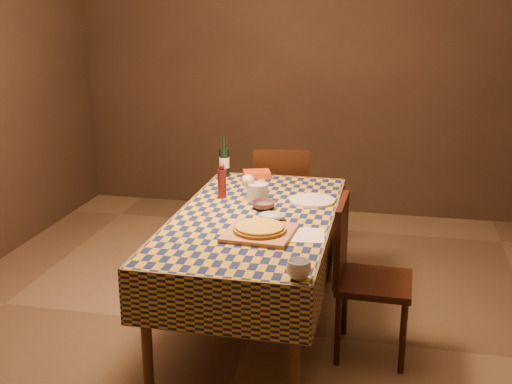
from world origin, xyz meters
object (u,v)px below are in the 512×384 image
(pizza, at_px, (259,228))
(chair_far, at_px, (281,198))
(white_plate, at_px, (312,200))
(chair_right, at_px, (360,270))
(bowl, at_px, (264,205))
(dining_table, at_px, (254,227))
(cutting_board, at_px, (259,233))
(wine_bottle, at_px, (224,161))

(pizza, xyz_separation_m, chair_far, (-0.14, 1.48, -0.28))
(pizza, xyz_separation_m, white_plate, (0.21, 0.65, -0.03))
(white_plate, xyz_separation_m, chair_right, (0.34, -0.45, -0.26))
(bowl, xyz_separation_m, chair_far, (-0.07, 1.03, -0.27))
(dining_table, relative_size, pizza, 5.34)
(bowl, bearing_deg, cutting_board, -81.31)
(dining_table, height_order, white_plate, white_plate)
(bowl, distance_m, chair_far, 1.07)
(chair_far, bearing_deg, wine_bottle, -135.42)
(pizza, relative_size, wine_bottle, 1.17)
(wine_bottle, xyz_separation_m, chair_right, (1.04, -0.92, -0.36))
(cutting_board, bearing_deg, bowl, 98.69)
(pizza, bearing_deg, bowl, 98.69)
(bowl, distance_m, wine_bottle, 0.81)
(wine_bottle, height_order, chair_far, wine_bottle)
(bowl, bearing_deg, wine_bottle, 122.29)
(cutting_board, distance_m, wine_bottle, 1.24)
(bowl, bearing_deg, chair_right, -21.46)
(cutting_board, height_order, chair_right, chair_right)
(dining_table, relative_size, wine_bottle, 6.23)
(white_plate, bearing_deg, wine_bottle, 146.08)
(dining_table, distance_m, chair_far, 1.18)
(cutting_board, height_order, white_plate, cutting_board)
(dining_table, distance_m, cutting_board, 0.34)
(chair_far, height_order, chair_right, same)
(pizza, bearing_deg, chair_right, 20.76)
(white_plate, bearing_deg, chair_far, 112.75)
(wine_bottle, bearing_deg, chair_far, 44.58)
(cutting_board, xyz_separation_m, white_plate, (0.21, 0.65, -0.00))
(cutting_board, distance_m, white_plate, 0.69)
(cutting_board, relative_size, pizza, 1.05)
(pizza, xyz_separation_m, bowl, (-0.07, 0.45, -0.01))
(wine_bottle, distance_m, chair_right, 1.44)
(dining_table, xyz_separation_m, pizza, (0.10, -0.32, 0.11))
(white_plate, distance_m, chair_far, 0.93)
(bowl, distance_m, chair_right, 0.71)
(bowl, height_order, chair_far, chair_far)
(cutting_board, relative_size, bowl, 2.54)
(cutting_board, relative_size, wine_bottle, 1.23)
(pizza, bearing_deg, wine_bottle, 113.79)
(wine_bottle, relative_size, chair_far, 0.32)
(pizza, relative_size, white_plate, 1.19)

